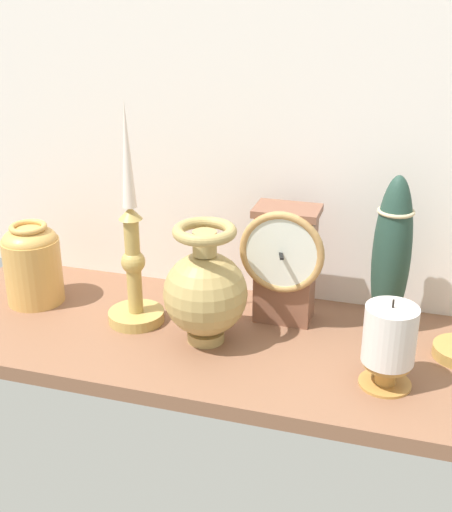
{
  "coord_description": "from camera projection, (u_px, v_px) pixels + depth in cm",
  "views": [
    {
      "loc": [
        27.36,
        -90.01,
        53.81
      ],
      "look_at": [
        0.48,
        0.0,
        14.0
      ],
      "focal_mm": 47.06,
      "sensor_mm": 36.0,
      "label": 1
    }
  ],
  "objects": [
    {
      "name": "tall_ceramic_vase",
      "position": [
        392.0,
        254.0,
        1.05
      ],
      "size": [
        6.03,
        6.03,
        25.99
      ],
      "color": "#244136",
      "rests_on": "ground_plane"
    },
    {
      "name": "pillar_candle_front",
      "position": [
        389.0,
        342.0,
        0.92
      ],
      "size": [
        7.43,
        7.43,
        13.41
      ],
      "color": "#B8833D",
      "rests_on": "ground_plane"
    },
    {
      "name": "ground_plane",
      "position": [
        223.0,
        342.0,
        1.08
      ],
      "size": [
        100.0,
        36.0,
        2.4
      ],
      "primitive_type": "cube",
      "color": "brown"
    },
    {
      "name": "mantel_clock",
      "position": [
        285.0,
        261.0,
        1.09
      ],
      "size": [
        13.66,
        9.6,
        20.12
      ],
      "color": "brown",
      "rests_on": "ground_plane"
    },
    {
      "name": "brass_vase_jar",
      "position": [
        32.0,
        262.0,
        1.16
      ],
      "size": [
        9.88,
        9.88,
        14.41
      ],
      "color": "tan",
      "rests_on": "ground_plane"
    },
    {
      "name": "candlestick_tall_left",
      "position": [
        133.0,
        261.0,
        1.08
      ],
      "size": [
        9.32,
        9.32,
        36.81
      ],
      "color": "tan",
      "rests_on": "ground_plane"
    },
    {
      "name": "brass_vase_bulbous",
      "position": [
        205.0,
        290.0,
        1.03
      ],
      "size": [
        13.11,
        13.11,
        19.31
      ],
      "color": "tan",
      "rests_on": "ground_plane"
    },
    {
      "name": "back_wall",
      "position": [
        255.0,
        112.0,
        1.11
      ],
      "size": [
        120.0,
        2.0,
        65.0
      ],
      "primitive_type": "cube",
      "color": "white",
      "rests_on": "ground_plane"
    }
  ]
}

